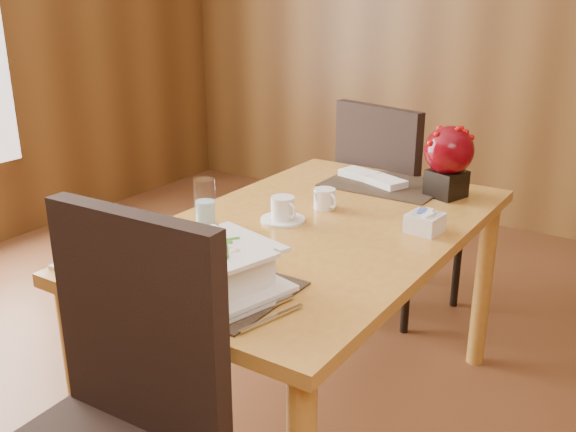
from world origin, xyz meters
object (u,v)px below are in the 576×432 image
Objects in this scene: water_glass at (205,203)px; berry_decor at (449,157)px; soup_setting at (216,269)px; sugar_caddy at (425,223)px; bread_plate at (89,263)px; coffee_cup at (283,211)px; near_chair at (104,427)px; far_chair at (392,199)px; dining_table at (313,252)px; creamer_jug at (325,199)px.

berry_decor is at bearing 53.40° from water_glass.
soup_setting is 1.38× the size of berry_decor.
sugar_caddy is 0.65× the size of bread_plate.
coffee_cup is at bearing -122.72° from berry_decor.
near_chair is at bearing -38.78° from bread_plate.
coffee_cup is at bearing 105.94° from far_chair.
water_glass is 0.86m from near_chair.
sugar_caddy reaches higher than dining_table.
far_chair reaches higher than coffee_cup.
bread_plate is at bearing 96.01° from far_chair.
sugar_caddy is 1.15m from near_chair.
near_chair reaches higher than bread_plate.
creamer_jug is 1.15m from near_chair.
near_chair reaches higher than sugar_caddy.
far_chair is at bearing 118.77° from creamer_jug.
sugar_caddy is at bearing 19.89° from creamer_jug.
far_chair is at bearing 135.67° from berry_decor.
water_glass reaches higher than soup_setting.
near_chair reaches higher than dining_table.
soup_setting is 0.55m from coffee_cup.
far_chair is at bearing 81.00° from bread_plate.
soup_setting is 0.46m from near_chair.
coffee_cup is at bearing 97.37° from near_chair.
far_chair reaches higher than soup_setting.
soup_setting is at bearing -46.53° from water_glass.
water_glass is 0.16× the size of far_chair.
near_chair is at bearing -87.09° from dining_table.
coffee_cup is 0.94× the size of water_glass.
dining_table is 0.58m from soup_setting.
water_glass is 1.02× the size of bread_plate.
berry_decor reaches higher than creamer_jug.
dining_table is at bearing 112.70° from far_chair.
water_glass is 0.44m from creamer_jug.
bread_plate is at bearing -120.33° from dining_table.
coffee_cup is at bearing -80.98° from creamer_jug.
water_glass is at bearing -126.60° from berry_decor.
far_chair is (-0.16, 1.46, -0.24)m from soup_setting.
berry_decor is at bearing 57.28° from coffee_cup.
sugar_caddy is (0.29, 0.70, -0.03)m from soup_setting.
dining_table is 0.38m from sugar_caddy.
far_chair is (-0.45, 0.76, -0.21)m from sugar_caddy.
coffee_cup is 0.14× the size of near_chair.
soup_setting is (0.04, -0.55, 0.16)m from dining_table.
creamer_jug is 0.39m from sugar_caddy.
soup_setting is at bearing -58.54° from creamer_jug.
water_glass is 1.58× the size of sugar_caddy.
berry_decor is 0.62m from far_chair.
berry_decor is 1.32m from bread_plate.
far_chair reaches higher than bread_plate.
creamer_jug is at bearing 112.01° from soup_setting.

